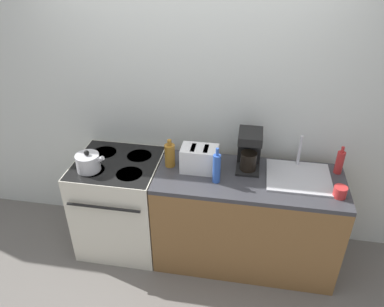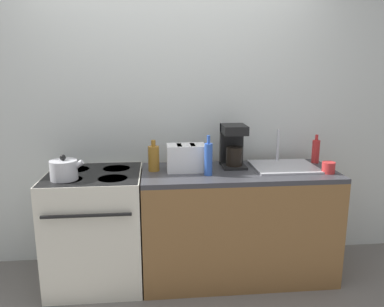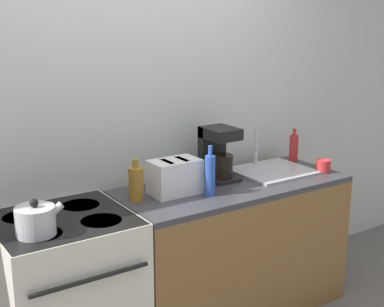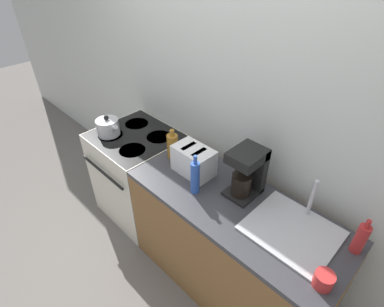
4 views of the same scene
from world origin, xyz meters
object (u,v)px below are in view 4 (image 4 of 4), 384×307
at_px(coffee_maker, 248,170).
at_px(bottle_red, 361,238).
at_px(cup_red, 324,280).
at_px(bottle_amber, 173,146).
at_px(bottle_blue, 195,177).
at_px(kettle, 108,127).
at_px(toaster, 194,161).
at_px(stove, 140,174).

xyz_separation_m(coffee_maker, bottle_red, (0.71, 0.04, -0.08)).
distance_m(bottle_red, cup_red, 0.33).
distance_m(bottle_amber, bottle_blue, 0.43).
relative_size(kettle, toaster, 0.82).
bearing_deg(bottle_amber, toaster, -4.64).
relative_size(toaster, cup_red, 3.00).
height_order(coffee_maker, bottle_amber, coffee_maker).
bearing_deg(coffee_maker, toaster, -165.29).
distance_m(stove, bottle_red, 1.89).
height_order(stove, coffee_maker, coffee_maker).
height_order(toaster, bottle_blue, bottle_blue).
xyz_separation_m(bottle_blue, bottle_red, (0.95, 0.29, -0.03)).
bearing_deg(stove, bottle_blue, -8.30).
bearing_deg(coffee_maker, bottle_amber, -172.68).
xyz_separation_m(toaster, bottle_amber, (-0.25, 0.02, -0.00)).
distance_m(toaster, coffee_maker, 0.41).
bearing_deg(bottle_red, toaster, -172.46).
height_order(bottle_blue, bottle_red, bottle_blue).
bearing_deg(bottle_amber, kettle, -164.45).
relative_size(kettle, coffee_maker, 0.71).
height_order(stove, kettle, kettle).
distance_m(coffee_maker, bottle_red, 0.72).
bearing_deg(stove, coffee_maker, 6.17).
distance_m(stove, coffee_maker, 1.26).
height_order(bottle_amber, cup_red, bottle_amber).
relative_size(coffee_maker, bottle_red, 1.43).
xyz_separation_m(coffee_maker, bottle_amber, (-0.64, -0.08, -0.08)).
distance_m(kettle, bottle_red, 2.01).
xyz_separation_m(kettle, toaster, (0.88, 0.16, 0.03)).
distance_m(toaster, bottle_blue, 0.21).
bearing_deg(kettle, toaster, 10.04).
relative_size(bottle_amber, bottle_red, 1.01).
relative_size(bottle_blue, cup_red, 3.06).
bearing_deg(kettle, coffee_maker, 11.49).
bearing_deg(bottle_red, bottle_blue, -163.13).
bearing_deg(cup_red, bottle_blue, 177.81).
xyz_separation_m(kettle, bottle_blue, (1.04, 0.01, 0.05)).
bearing_deg(cup_red, bottle_red, 83.64).
height_order(kettle, cup_red, kettle).
bearing_deg(cup_red, coffee_maker, 157.69).
xyz_separation_m(stove, bottle_amber, (0.46, 0.04, 0.53)).
bearing_deg(bottle_amber, coffee_maker, 7.32).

